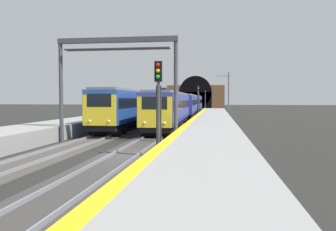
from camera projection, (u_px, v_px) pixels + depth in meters
ground_plane at (125, 157)px, 18.23m from camera, size 320.00×320.00×0.00m
platform_right at (207, 148)px, 17.61m from camera, size 112.00×4.15×1.08m
platform_right_edge_strip at (171, 137)px, 17.83m from camera, size 112.00×0.50×0.01m
track_main_line at (125, 156)px, 18.23m from camera, size 160.00×2.98×0.21m
track_adjacent_line at (50, 154)px, 18.82m from camera, size 160.00×3.01×0.21m
train_main_approaching at (187, 105)px, 55.95m from camera, size 61.28×3.15×3.76m
train_adjacent_platform at (149, 105)px, 46.48m from camera, size 40.76×3.04×4.89m
railway_signal_near at (158, 99)px, 17.74m from camera, size 0.39×0.38×5.01m
railway_signal_mid at (198, 99)px, 56.28m from camera, size 0.39×0.38×5.24m
railway_signal_far at (205, 99)px, 91.70m from camera, size 0.39×0.38×5.36m
overhead_signal_gantry at (117, 64)px, 23.90m from camera, size 0.70×8.55×7.33m
tunnel_portal at (196, 97)px, 114.15m from camera, size 2.55×18.98×10.63m
catenary_mast_near at (228, 94)px, 57.68m from camera, size 0.22×2.17×7.52m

